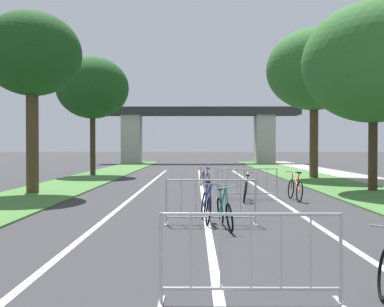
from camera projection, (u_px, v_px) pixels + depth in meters
name	position (u px, v px, depth m)	size (l,w,h in m)	color
grass_verge_left	(87.00, 179.00, 24.89)	(3.20, 56.67, 0.05)	#477A38
grass_verge_right	(314.00, 179.00, 24.80)	(3.20, 56.67, 0.05)	#477A38
sidewalk_path_right	(365.00, 179.00, 24.78)	(2.33, 56.67, 0.08)	#9E9B93
lane_stripe_center	(202.00, 192.00, 18.06)	(0.14, 32.78, 0.01)	silver
lane_stripe_right_lane	(266.00, 192.00, 18.04)	(0.14, 32.78, 0.01)	silver
lane_stripe_left_lane	(139.00, 192.00, 18.07)	(0.14, 32.78, 0.01)	silver
overpass_bridge	(198.00, 125.00, 48.43)	(21.24, 2.93, 5.90)	#2D2D30
tree_left_pine_near	(32.00, 55.00, 17.39)	(3.74, 3.74, 6.91)	#4C3823
tree_left_maple_mid	(93.00, 88.00, 28.34)	(4.46, 4.46, 7.32)	#3D2D1E
tree_right_cypress_far	(373.00, 63.00, 18.22)	(5.60, 5.60, 7.51)	#3D2D1E
tree_right_oak_near	(314.00, 70.00, 25.69)	(5.34, 5.34, 8.38)	#4C3823
crowd_barrier_nearest	(251.00, 259.00, 5.22)	(2.11, 0.44, 1.05)	#ADADB2
crowd_barrier_second	(211.00, 202.00, 10.53)	(2.12, 0.50, 1.05)	#ADADB2
crowd_barrier_third	(247.00, 184.00, 15.82)	(2.11, 0.44, 1.05)	#ADADB2
crowd_barrier_fourth	(222.00, 174.00, 21.13)	(2.12, 0.52, 1.05)	#ADADB2
bicycle_purple_0	(205.00, 178.00, 20.73)	(0.52, 1.58, 0.86)	black
bicycle_red_1	(295.00, 189.00, 15.31)	(0.54, 1.70, 0.97)	black
bicycle_orange_2	(246.00, 189.00, 15.22)	(0.55, 1.75, 0.99)	black
bicycle_blue_4	(206.00, 206.00, 10.93)	(0.47, 1.66, 0.98)	black
bicycle_teal_5	(224.00, 212.00, 10.14)	(0.43, 1.71, 0.98)	black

